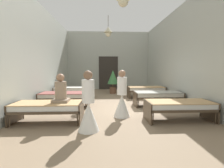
{
  "coord_description": "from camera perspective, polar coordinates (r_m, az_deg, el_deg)",
  "views": [
    {
      "loc": [
        -0.29,
        -6.44,
        1.51
      ],
      "look_at": [
        0.0,
        -0.21,
        0.92
      ],
      "focal_mm": 25.96,
      "sensor_mm": 36.0,
      "label": 1
    }
  ],
  "objects": [
    {
      "name": "room_shell",
      "position": [
        7.73,
        -0.51,
        9.72
      ],
      "size": [
        6.26,
        11.26,
        4.18
      ],
      "color": "#B2B7AD",
      "rests_on": "ground"
    },
    {
      "name": "bed_left_row_0",
      "position": [
        4.92,
        -21.59,
        -7.57
      ],
      "size": [
        1.9,
        0.84,
        0.57
      ],
      "color": "#473828",
      "rests_on": "ground"
    },
    {
      "name": "bed_right_row_2",
      "position": [
        8.68,
        11.82,
        -1.8
      ],
      "size": [
        1.9,
        0.84,
        0.57
      ],
      "color": "#473828",
      "rests_on": "ground"
    },
    {
      "name": "potted_plant",
      "position": [
        9.86,
        0.32,
        1.8
      ],
      "size": [
        0.67,
        0.67,
        1.42
      ],
      "color": "brown",
      "rests_on": "ground"
    },
    {
      "name": "nurse_mid_aisle",
      "position": [
        4.01,
        -8.3,
        -8.86
      ],
      "size": [
        0.52,
        0.52,
        1.49
      ],
      "rotation": [
        0.0,
        0.0,
        0.13
      ],
      "color": "white",
      "rests_on": "ground"
    },
    {
      "name": "patient_seated_primary",
      "position": [
        4.8,
        -17.58,
        -2.54
      ],
      "size": [
        0.44,
        0.44,
        0.8
      ],
      "color": "gray",
      "rests_on": "bed_left_row_0"
    },
    {
      "name": "bed_right_row_0",
      "position": [
        5.14,
        22.52,
        -7.06
      ],
      "size": [
        1.9,
        0.84,
        0.57
      ],
      "color": "#473828",
      "rests_on": "ground"
    },
    {
      "name": "nurse_near_aisle",
      "position": [
        5.12,
        3.51,
        -5.67
      ],
      "size": [
        0.52,
        0.52,
        1.49
      ],
      "rotation": [
        0.0,
        0.0,
        0.09
      ],
      "color": "white",
      "rests_on": "ground"
    },
    {
      "name": "ground_plane",
      "position": [
        6.63,
        -0.08,
        -8.21
      ],
      "size": [
        6.46,
        11.66,
        0.1
      ],
      "primitive_type": "cube",
      "color": "#8C755B"
    },
    {
      "name": "bed_left_row_2",
      "position": [
        8.55,
        -13.35,
        -1.93
      ],
      "size": [
        1.9,
        0.84,
        0.57
      ],
      "color": "#473828",
      "rests_on": "ground"
    },
    {
      "name": "bed_right_row_1",
      "position": [
        6.88,
        15.78,
        -3.77
      ],
      "size": [
        1.9,
        0.84,
        0.57
      ],
      "color": "#473828",
      "rests_on": "ground"
    },
    {
      "name": "bed_left_row_1",
      "position": [
        6.72,
        -16.35,
        -4.0
      ],
      "size": [
        1.9,
        0.84,
        0.57
      ],
      "color": "#473828",
      "rests_on": "ground"
    }
  ]
}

